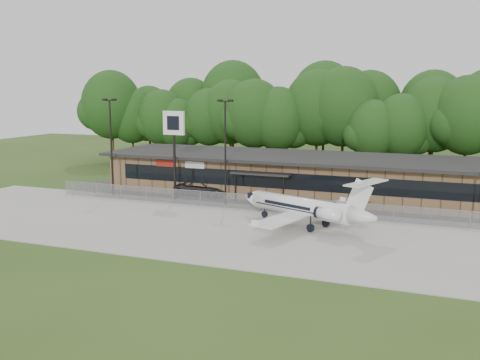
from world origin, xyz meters
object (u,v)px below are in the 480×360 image
at_px(business_jet, 306,208).
at_px(suv, 203,188).
at_px(terminal, 295,175).
at_px(pole_sign, 174,132).

height_order(business_jet, suv, business_jet).
bearing_deg(business_jet, suv, 168.74).
height_order(terminal, pole_sign, pole_sign).
distance_m(terminal, business_jet, 14.01).
height_order(suv, pole_sign, pole_sign).
bearing_deg(suv, business_jet, -123.98).
relative_size(terminal, business_jet, 3.09).
height_order(terminal, suv, terminal).
relative_size(business_jet, suv, 2.19).
bearing_deg(terminal, business_jet, -71.09).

